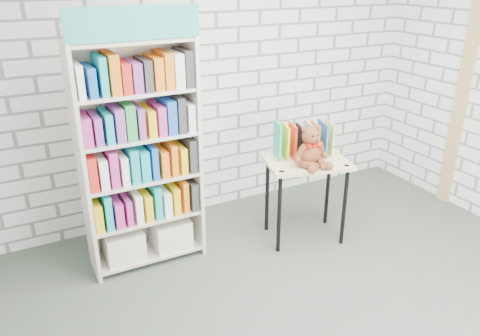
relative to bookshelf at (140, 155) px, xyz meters
name	(u,v)px	position (x,y,z in m)	size (l,w,h in m)	color
ground	(335,314)	(0.99, -1.36, -0.97)	(4.50, 4.50, 0.00)	#3F4B3F
room_shell	(359,72)	(0.99, -1.36, 0.82)	(4.52, 4.02, 2.81)	silver
bookshelf	(140,155)	(0.00, 0.00, 0.00)	(0.94, 0.37, 2.12)	beige
display_table	(306,172)	(1.41, -0.33, -0.30)	(0.82, 0.67, 0.78)	#DEC185
table_books	(304,140)	(1.44, -0.22, -0.04)	(0.54, 0.34, 0.30)	#2AB899
teddy_bear	(311,150)	(1.37, -0.44, -0.05)	(0.33, 0.30, 0.36)	maroon
door_trim	(460,107)	(3.22, -0.41, 0.08)	(0.05, 0.12, 2.10)	tan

